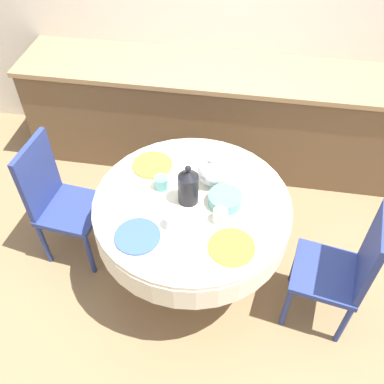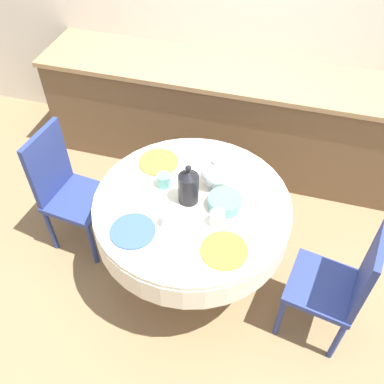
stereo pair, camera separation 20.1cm
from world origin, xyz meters
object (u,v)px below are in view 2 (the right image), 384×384
at_px(chair_left, 341,283).
at_px(chair_right, 66,187).
at_px(teapot, 214,174).
at_px(coffee_carafe, 188,186).

xyz_separation_m(chair_left, chair_right, (-1.88, 0.27, 0.00)).
bearing_deg(chair_left, teapot, 78.38).
xyz_separation_m(chair_right, teapot, (1.03, 0.07, 0.34)).
bearing_deg(coffee_carafe, chair_right, 174.02).
xyz_separation_m(chair_left, coffee_carafe, (-0.96, 0.17, 0.36)).
height_order(coffee_carafe, teapot, coffee_carafe).
xyz_separation_m(coffee_carafe, teapot, (0.11, 0.16, -0.02)).
bearing_deg(chair_right, teapot, 99.93).
distance_m(chair_left, teapot, 0.97).
relative_size(coffee_carafe, teapot, 1.19).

